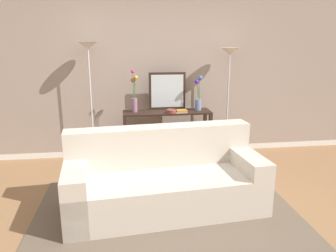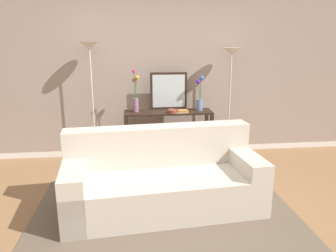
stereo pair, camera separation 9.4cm
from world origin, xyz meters
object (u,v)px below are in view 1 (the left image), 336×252
floor_lamp_right (229,72)px  couch (164,181)px  book_stack (181,111)px  book_row_under_console (141,158)px  vase_short_flowers (198,98)px  console_table (167,127)px  floor_lamp_left (89,69)px  fruit_bowl (172,111)px  wall_mirror (167,91)px  vase_tall_flowers (134,97)px

floor_lamp_right → couch: bearing=-128.0°
book_stack → book_row_under_console: size_ratio=0.63×
floor_lamp_right → vase_short_flowers: 0.62m
console_table → book_stack: 0.35m
console_table → couch: bearing=-98.9°
console_table → floor_lamp_left: 1.43m
couch → book_row_under_console: size_ratio=7.17×
couch → vase_short_flowers: size_ratio=4.14×
floor_lamp_right → fruit_bowl: floor_lamp_right is taller
console_table → fruit_bowl: bearing=-65.3°
wall_mirror → book_stack: 0.42m
vase_short_flowers → book_stack: vase_short_flowers is taller
couch → console_table: 1.50m
fruit_bowl → floor_lamp_right: bearing=12.3°
vase_tall_flowers → fruit_bowl: (0.54, -0.15, -0.20)m
vase_short_flowers → wall_mirror: bearing=163.7°
floor_lamp_right → wall_mirror: size_ratio=3.02×
console_table → vase_tall_flowers: (-0.49, 0.03, 0.47)m
floor_lamp_right → vase_tall_flowers: bearing=-178.0°
couch → vase_tall_flowers: (-0.26, 1.49, 0.70)m
console_table → book_row_under_console: console_table is taller
floor_lamp_right → book_row_under_console: bearing=-176.8°
floor_lamp_left → couch: bearing=-59.9°
floor_lamp_right → wall_mirror: floor_lamp_right is taller
wall_mirror → floor_lamp_right: bearing=-4.9°
vase_tall_flowers → book_stack: size_ratio=3.27×
floor_lamp_left → vase_short_flowers: 1.67m
vase_short_flowers → book_row_under_console: (-0.89, -0.03, -0.92)m
floor_lamp_right → book_row_under_console: 1.89m
floor_lamp_left → vase_tall_flowers: floor_lamp_left is taller
wall_mirror → fruit_bowl: bearing=-84.0°
vase_tall_flowers → vase_short_flowers: (0.97, -0.00, -0.04)m
wall_mirror → book_row_under_console: size_ratio=1.87×
fruit_bowl → wall_mirror: bearing=96.0°
floor_lamp_left → vase_short_flowers: floor_lamp_left is taller
console_table → vase_tall_flowers: 0.68m
vase_tall_flowers → book_stack: 0.73m
console_table → wall_mirror: 0.55m
vase_tall_flowers → fruit_bowl: 0.60m
floor_lamp_right → vase_short_flowers: size_ratio=3.25×
console_table → floor_lamp_left: floor_lamp_left is taller
fruit_bowl → book_row_under_console: (-0.46, 0.12, -0.76)m
couch → floor_lamp_right: (1.20, 1.54, 1.04)m
console_table → fruit_bowl: 0.30m
vase_tall_flowers → floor_lamp_right: bearing=2.0°
couch → vase_short_flowers: (0.72, 1.49, 0.66)m
vase_short_flowers → book_row_under_console: 1.28m
vase_tall_flowers → book_row_under_console: size_ratio=2.06×
console_table → book_row_under_console: 0.63m
floor_lamp_right → vase_short_flowers: bearing=-173.8°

